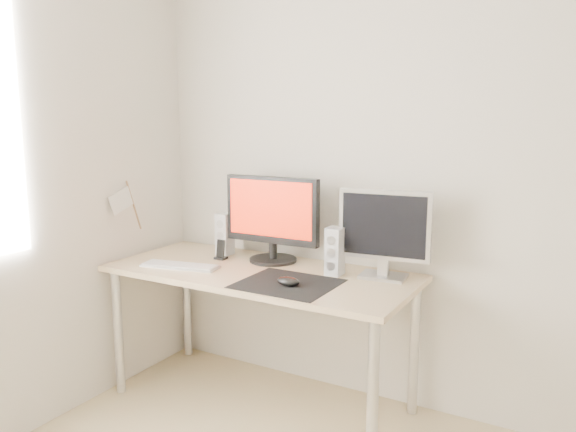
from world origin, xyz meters
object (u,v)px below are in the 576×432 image
at_px(main_monitor, 272,216).
at_px(keyboard, 180,266).
at_px(desk, 260,285).
at_px(phone_dock, 221,253).
at_px(speaker_left, 225,234).
at_px(speaker_right, 335,251).
at_px(second_monitor, 384,230).
at_px(mouse, 288,281).

bearing_deg(main_monitor, keyboard, -136.92).
xyz_separation_m(desk, phone_dock, (-0.31, 0.09, 0.11)).
height_order(speaker_left, speaker_right, same).
height_order(second_monitor, keyboard, second_monitor).
relative_size(mouse, speaker_left, 0.48).
relative_size(desk, second_monitor, 3.54).
height_order(mouse, desk, mouse).
relative_size(desk, phone_dock, 14.49).
distance_m(main_monitor, speaker_left, 0.35).
bearing_deg(main_monitor, second_monitor, -0.17).
bearing_deg(main_monitor, phone_dock, -160.63).
relative_size(speaker_right, phone_dock, 2.18).
height_order(mouse, keyboard, mouse).
height_order(speaker_right, keyboard, speaker_right).
distance_m(main_monitor, phone_dock, 0.37).
bearing_deg(speaker_right, phone_dock, -177.85).
bearing_deg(speaker_right, main_monitor, 170.05).
height_order(desk, speaker_left, speaker_left).
bearing_deg(mouse, phone_dock, 155.89).
xyz_separation_m(mouse, phone_dock, (-0.58, 0.26, 0.01)).
xyz_separation_m(speaker_left, speaker_right, (0.73, -0.07, 0.00)).
xyz_separation_m(second_monitor, keyboard, (-1.00, -0.34, -0.23)).
relative_size(keyboard, phone_dock, 3.95).
height_order(second_monitor, phone_dock, second_monitor).
relative_size(desk, speaker_left, 6.66).
height_order(main_monitor, speaker_left, main_monitor).
bearing_deg(desk, main_monitor, 101.75).
xyz_separation_m(main_monitor, keyboard, (-0.36, -0.34, -0.25)).
bearing_deg(keyboard, speaker_left, 82.49).
bearing_deg(main_monitor, speaker_right, -9.95).
bearing_deg(keyboard, desk, 20.97).
bearing_deg(desk, keyboard, -159.03).
bearing_deg(main_monitor, desk, -78.25).
height_order(mouse, second_monitor, second_monitor).
relative_size(desk, keyboard, 3.67).
height_order(desk, second_monitor, second_monitor).
height_order(speaker_left, phone_dock, speaker_left).
bearing_deg(main_monitor, mouse, -49.68).
bearing_deg(phone_dock, speaker_right, 2.15).
relative_size(desk, main_monitor, 2.91).
relative_size(main_monitor, phone_dock, 4.99).
bearing_deg(mouse, speaker_left, 150.09).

